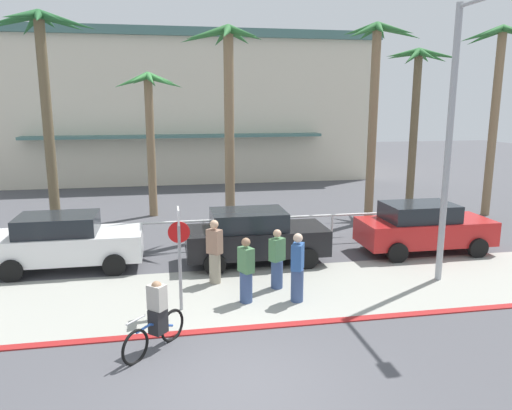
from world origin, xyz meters
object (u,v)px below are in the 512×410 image
at_px(car_white_1, 66,241).
at_px(car_red_3, 423,227).
at_px(palm_tree_5, 417,89).
at_px(palm_tree_4, 376,79).
at_px(palm_tree_2, 149,105).
at_px(palm_tree_1, 42,66).
at_px(pedestrian_2, 277,262).
at_px(pedestrian_0, 246,273).
at_px(pedestrian_3, 215,254).
at_px(streetlight_curb, 455,130).
at_px(palm_tree_3, 227,83).
at_px(cyclist_blue_0, 156,318).
at_px(pedestrian_1, 297,270).
at_px(palm_tree_6, 497,78).
at_px(stop_sign_bike_lane, 179,245).
at_px(car_black_2, 254,236).

bearing_deg(car_white_1, car_red_3, -1.97).
bearing_deg(palm_tree_5, palm_tree_4, -145.44).
bearing_deg(palm_tree_2, palm_tree_1, -135.03).
bearing_deg(car_red_3, pedestrian_2, -157.22).
distance_m(pedestrian_0, pedestrian_3, 1.62).
xyz_separation_m(streetlight_curb, palm_tree_3, (-5.29, 6.11, 1.39)).
xyz_separation_m(palm_tree_5, car_red_3, (-2.82, -6.32, -4.68)).
xyz_separation_m(cyclist_blue_0, pedestrian_2, (3.17, 2.85, 0.07)).
distance_m(palm_tree_5, pedestrian_1, 13.45).
relative_size(car_white_1, pedestrian_1, 2.44).
bearing_deg(palm_tree_5, pedestrian_3, -141.49).
bearing_deg(cyclist_blue_0, pedestrian_0, 43.05).
height_order(palm_tree_5, palm_tree_6, palm_tree_6).
height_order(palm_tree_5, cyclist_blue_0, palm_tree_5).
xyz_separation_m(palm_tree_3, pedestrian_2, (0.59, -5.69, -4.90)).
bearing_deg(stop_sign_bike_lane, cyclist_blue_0, -106.58).
distance_m(stop_sign_bike_lane, pedestrian_1, 3.04).
xyz_separation_m(stop_sign_bike_lane, palm_tree_4, (8.16, 7.68, 4.19)).
relative_size(cyclist_blue_0, pedestrian_3, 0.82).
bearing_deg(streetlight_curb, palm_tree_6, 48.98).
distance_m(car_white_1, pedestrian_2, 6.53).
xyz_separation_m(car_white_1, pedestrian_1, (6.22, -3.72, -0.03)).
distance_m(stop_sign_bike_lane, pedestrian_2, 2.94).
xyz_separation_m(palm_tree_3, car_red_3, (6.17, -3.34, -4.79)).
distance_m(palm_tree_6, pedestrian_1, 14.44).
height_order(palm_tree_5, car_black_2, palm_tree_5).
relative_size(stop_sign_bike_lane, car_red_3, 0.58).
distance_m(palm_tree_1, cyclist_blue_0, 11.16).
relative_size(streetlight_curb, pedestrian_3, 4.09).
height_order(car_black_2, pedestrian_1, pedestrian_1).
relative_size(palm_tree_5, pedestrian_2, 4.40).
bearing_deg(palm_tree_6, pedestrian_1, -143.65).
distance_m(palm_tree_5, pedestrian_0, 14.15).
distance_m(palm_tree_2, car_black_2, 8.90).
distance_m(palm_tree_5, pedestrian_2, 12.98).
relative_size(car_white_1, pedestrian_0, 2.58).
bearing_deg(palm_tree_2, pedestrian_0, -76.53).
distance_m(palm_tree_3, pedestrian_0, 8.13).
relative_size(palm_tree_2, pedestrian_3, 3.40).
bearing_deg(palm_tree_3, cyclist_blue_0, -106.85).
distance_m(pedestrian_2, pedestrian_3, 1.76).
relative_size(palm_tree_3, palm_tree_6, 0.94).
bearing_deg(pedestrian_1, palm_tree_1, 135.34).
distance_m(pedestrian_1, pedestrian_3, 2.55).
relative_size(stop_sign_bike_lane, palm_tree_5, 0.35).
bearing_deg(pedestrian_3, car_red_3, 12.97).
distance_m(palm_tree_6, car_red_3, 8.90).
xyz_separation_m(stop_sign_bike_lane, car_white_1, (-3.30, 3.73, -0.81)).
bearing_deg(streetlight_curb, palm_tree_1, 150.55).
height_order(palm_tree_3, pedestrian_1, palm_tree_3).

